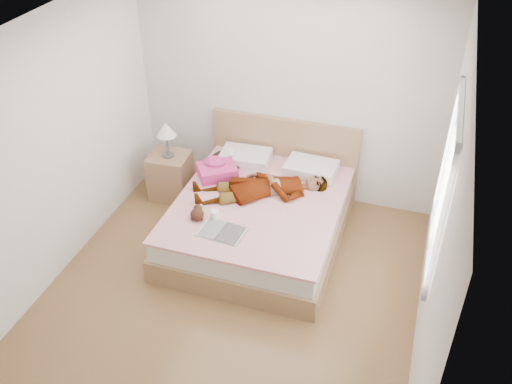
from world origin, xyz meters
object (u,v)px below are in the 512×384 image
bed (261,214)px  magazine (221,232)px  phone (231,152)px  plush_toy (197,213)px  woman (262,184)px  towel (217,169)px  nightstand (170,172)px  coffee_mug (215,215)px

bed → magazine: 0.77m
phone → plush_toy: phone is taller
woman → magazine: 0.83m
towel → nightstand: bearing=168.7°
woman → coffee_mug: 0.69m
bed → plush_toy: (-0.51, -0.56, 0.30)m
woman → coffee_mug: size_ratio=11.47×
phone → nightstand: nightstand is taller
bed → plush_toy: size_ratio=8.88×
phone → towel: size_ratio=0.19×
woman → bed: bed is taller
woman → magazine: woman is taller
bed → magazine: bed is taller
magazine → plush_toy: plush_toy is taller
towel → nightstand: nightstand is taller
magazine → nightstand: nightstand is taller
phone → bed: bearing=-70.9°
bed → coffee_mug: size_ratio=15.76×
bed → towel: bearing=157.8°
phone → nightstand: 0.85m
coffee_mug → nightstand: size_ratio=0.13×
magazine → plush_toy: size_ratio=2.05×
nightstand → coffee_mug: bearing=-43.5°
phone → towel: bearing=-138.3°
coffee_mug → nightstand: bearing=136.5°
woman → magazine: bearing=-39.4°
plush_toy → nightstand: 1.24m
bed → magazine: size_ratio=4.33×
bed → nightstand: 1.34m
plush_toy → nightstand: nightstand is taller
towel → coffee_mug: 0.82m
woman → phone: phone is taller
phone → coffee_mug: bearing=-106.9°
plush_toy → magazine: bearing=-24.4°
coffee_mug → nightstand: nightstand is taller
nightstand → plush_toy: bearing=-50.9°
phone → plush_toy: size_ratio=0.44×
coffee_mug → magazine: bearing=-53.8°
coffee_mug → plush_toy: (-0.18, -0.05, 0.01)m
plush_toy → nightstand: (-0.77, 0.95, -0.24)m
woman → coffee_mug: woman is taller
towel → magazine: 1.05m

